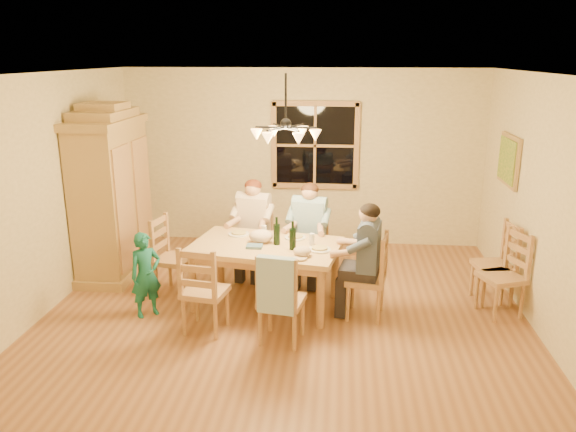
# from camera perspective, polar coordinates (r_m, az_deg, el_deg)

# --- Properties ---
(floor) EXTENTS (5.50, 5.50, 0.00)m
(floor) POSITION_cam_1_polar(r_m,az_deg,el_deg) (6.73, -0.20, -9.33)
(floor) COLOR brown
(floor) RESTS_ON ground
(ceiling) EXTENTS (5.50, 5.00, 0.02)m
(ceiling) POSITION_cam_1_polar(r_m,az_deg,el_deg) (6.07, -0.23, 14.32)
(ceiling) COLOR white
(ceiling) RESTS_ON wall_back
(wall_back) EXTENTS (5.50, 0.02, 2.70)m
(wall_back) POSITION_cam_1_polar(r_m,az_deg,el_deg) (8.70, 1.43, 5.93)
(wall_back) COLOR #CABD8F
(wall_back) RESTS_ON floor
(wall_left) EXTENTS (0.02, 5.00, 2.70)m
(wall_left) POSITION_cam_1_polar(r_m,az_deg,el_deg) (7.08, -22.97, 2.26)
(wall_left) COLOR #CABD8F
(wall_left) RESTS_ON floor
(wall_right) EXTENTS (0.02, 5.00, 2.70)m
(wall_right) POSITION_cam_1_polar(r_m,az_deg,el_deg) (6.59, 24.31, 1.15)
(wall_right) COLOR #CABD8F
(wall_right) RESTS_ON floor
(window) EXTENTS (1.30, 0.06, 1.30)m
(window) POSITION_cam_1_polar(r_m,az_deg,el_deg) (8.62, 2.76, 7.17)
(window) COLOR black
(window) RESTS_ON wall_back
(painting) EXTENTS (0.06, 0.78, 0.64)m
(painting) POSITION_cam_1_polar(r_m,az_deg,el_deg) (7.65, 21.50, 5.29)
(painting) COLOR #A68048
(painting) RESTS_ON wall_right
(chandelier) EXTENTS (0.77, 0.68, 0.71)m
(chandelier) POSITION_cam_1_polar(r_m,az_deg,el_deg) (6.13, -0.22, 8.49)
(chandelier) COLOR black
(chandelier) RESTS_ON ceiling
(armoire) EXTENTS (0.66, 1.40, 2.30)m
(armoire) POSITION_cam_1_polar(r_m,az_deg,el_deg) (7.82, -17.45, 1.81)
(armoire) COLOR #A68048
(armoire) RESTS_ON floor
(dining_table) EXTENTS (1.86, 1.32, 0.76)m
(dining_table) POSITION_cam_1_polar(r_m,az_deg,el_deg) (6.58, -2.27, -3.73)
(dining_table) COLOR tan
(dining_table) RESTS_ON floor
(chair_far_left) EXTENTS (0.51, 0.49, 0.99)m
(chair_far_left) POSITION_cam_1_polar(r_m,az_deg,el_deg) (7.55, -3.48, -3.96)
(chair_far_left) COLOR #9C7845
(chair_far_left) RESTS_ON floor
(chair_far_right) EXTENTS (0.51, 0.49, 0.99)m
(chair_far_right) POSITION_cam_1_polar(r_m,az_deg,el_deg) (7.35, 2.13, -4.50)
(chair_far_right) COLOR #9C7845
(chair_far_right) RESTS_ON floor
(chair_near_left) EXTENTS (0.51, 0.49, 0.99)m
(chair_near_left) POSITION_cam_1_polar(r_m,az_deg,el_deg) (6.17, -8.35, -8.88)
(chair_near_left) COLOR #9C7845
(chair_near_left) RESTS_ON floor
(chair_near_right) EXTENTS (0.51, 0.49, 0.99)m
(chair_near_right) POSITION_cam_1_polar(r_m,az_deg,el_deg) (5.90, -0.64, -9.91)
(chair_near_right) COLOR #9C7845
(chair_near_right) RESTS_ON floor
(chair_end_left) EXTENTS (0.49, 0.51, 0.99)m
(chair_end_left) POSITION_cam_1_polar(r_m,az_deg,el_deg) (7.14, -11.36, -5.47)
(chair_end_left) COLOR #9C7845
(chair_end_left) RESTS_ON floor
(chair_end_right) EXTENTS (0.49, 0.51, 0.99)m
(chair_end_right) POSITION_cam_1_polar(r_m,az_deg,el_deg) (6.48, 7.86, -7.59)
(chair_end_right) COLOR #9C7845
(chair_end_right) RESTS_ON floor
(adult_woman) EXTENTS (0.45, 0.48, 0.87)m
(adult_woman) POSITION_cam_1_polar(r_m,az_deg,el_deg) (7.38, -3.55, -0.03)
(adult_woman) COLOR beige
(adult_woman) RESTS_ON floor
(adult_plaid_man) EXTENTS (0.45, 0.48, 0.87)m
(adult_plaid_man) POSITION_cam_1_polar(r_m,az_deg,el_deg) (7.18, 2.18, -0.48)
(adult_plaid_man) COLOR teal
(adult_plaid_man) RESTS_ON floor
(adult_slate_man) EXTENTS (0.48, 0.45, 0.87)m
(adult_slate_man) POSITION_cam_1_polar(r_m,az_deg,el_deg) (6.28, 8.05, -3.10)
(adult_slate_man) COLOR #465370
(adult_slate_man) RESTS_ON floor
(towel) EXTENTS (0.39, 0.16, 0.58)m
(towel) POSITION_cam_1_polar(r_m,az_deg,el_deg) (5.57, -1.20, -7.06)
(towel) COLOR #95B4CA
(towel) RESTS_ON chair_near_right
(wine_bottle_a) EXTENTS (0.08, 0.08, 0.33)m
(wine_bottle_a) POSITION_cam_1_polar(r_m,az_deg,el_deg) (6.49, -1.16, -1.51)
(wine_bottle_a) COLOR black
(wine_bottle_a) RESTS_ON dining_table
(wine_bottle_b) EXTENTS (0.08, 0.08, 0.33)m
(wine_bottle_b) POSITION_cam_1_polar(r_m,az_deg,el_deg) (6.32, 0.48, -1.99)
(wine_bottle_b) COLOR black
(wine_bottle_b) RESTS_ON dining_table
(plate_woman) EXTENTS (0.26, 0.26, 0.02)m
(plate_woman) POSITION_cam_1_polar(r_m,az_deg,el_deg) (6.91, -5.02, -1.83)
(plate_woman) COLOR white
(plate_woman) RESTS_ON dining_table
(plate_plaid) EXTENTS (0.26, 0.26, 0.02)m
(plate_plaid) POSITION_cam_1_polar(r_m,az_deg,el_deg) (6.75, 0.75, -2.20)
(plate_plaid) COLOR white
(plate_plaid) RESTS_ON dining_table
(plate_slate) EXTENTS (0.26, 0.26, 0.02)m
(plate_slate) POSITION_cam_1_polar(r_m,az_deg,el_deg) (6.35, 3.22, -3.42)
(plate_slate) COLOR white
(plate_slate) RESTS_ON dining_table
(wine_glass_a) EXTENTS (0.06, 0.06, 0.14)m
(wine_glass_a) POSITION_cam_1_polar(r_m,az_deg,el_deg) (6.80, -2.44, -1.54)
(wine_glass_a) COLOR silver
(wine_glass_a) RESTS_ON dining_table
(wine_glass_b) EXTENTS (0.06, 0.06, 0.14)m
(wine_glass_b) POSITION_cam_1_polar(r_m,az_deg,el_deg) (6.50, 2.44, -2.38)
(wine_glass_b) COLOR silver
(wine_glass_b) RESTS_ON dining_table
(cap) EXTENTS (0.20, 0.20, 0.11)m
(cap) POSITION_cam_1_polar(r_m,az_deg,el_deg) (6.15, 1.45, -3.59)
(cap) COLOR tan
(cap) RESTS_ON dining_table
(napkin) EXTENTS (0.20, 0.17, 0.03)m
(napkin) POSITION_cam_1_polar(r_m,az_deg,el_deg) (6.44, -3.43, -3.09)
(napkin) COLOR slate
(napkin) RESTS_ON dining_table
(cloth_bundle) EXTENTS (0.28, 0.22, 0.15)m
(cloth_bundle) POSITION_cam_1_polar(r_m,az_deg,el_deg) (6.59, -2.77, -2.06)
(cloth_bundle) COLOR beige
(cloth_bundle) RESTS_ON dining_table
(child) EXTENTS (0.43, 0.41, 0.99)m
(child) POSITION_cam_1_polar(r_m,az_deg,el_deg) (6.57, -14.24, -5.80)
(child) COLOR #186C61
(child) RESTS_ON floor
(chair_spare_front) EXTENTS (0.55, 0.56, 0.99)m
(chair_spare_front) POSITION_cam_1_polar(r_m,az_deg,el_deg) (6.91, 20.70, -6.98)
(chair_spare_front) COLOR #9C7845
(chair_spare_front) RESTS_ON floor
(chair_spare_back) EXTENTS (0.48, 0.50, 0.99)m
(chair_spare_back) POSITION_cam_1_polar(r_m,az_deg,el_deg) (7.22, 20.02, -5.92)
(chair_spare_back) COLOR #9C7845
(chair_spare_back) RESTS_ON floor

